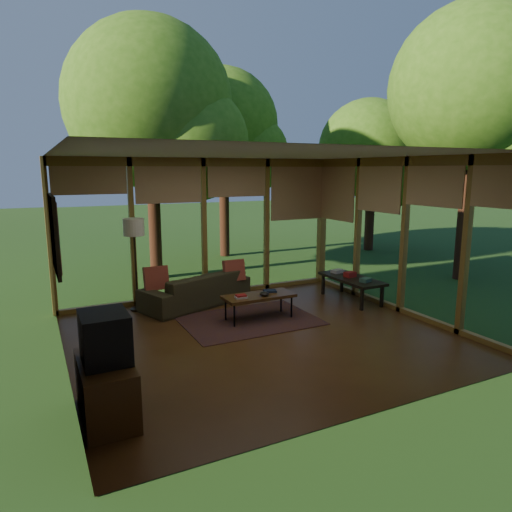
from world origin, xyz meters
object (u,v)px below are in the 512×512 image
sofa (196,289)px  television (105,337)px  floor_lamp (134,232)px  side_console (351,280)px  coffee_table (259,297)px  media_cabinet (106,389)px

sofa → television: (-2.09, -3.33, 0.55)m
floor_lamp → side_console: floor_lamp is taller
television → coffee_table: bearing=36.8°
media_cabinet → coffee_table: media_cabinet is taller
coffee_table → side_console: side_console is taller
television → side_console: bearing=25.1°
sofa → floor_lamp: (-1.05, 0.17, 1.10)m
media_cabinet → floor_lamp: (1.06, 3.50, 1.11)m
side_console → coffee_table: bearing=-174.2°
sofa → floor_lamp: bearing=-28.7°
television → floor_lamp: size_ratio=0.33×
coffee_table → sofa: bearing=117.8°
television → coffee_table: television is taller
media_cabinet → television: 0.55m
coffee_table → media_cabinet: bearing=-143.4°
television → coffee_table: size_ratio=0.46×
floor_lamp → side_console: size_ratio=1.18×
sofa → media_cabinet: bearing=37.9°
media_cabinet → side_console: 5.38m
media_cabinet → side_console: bearing=25.0°
sofa → television: television is taller
media_cabinet → coffee_table: bearing=36.6°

